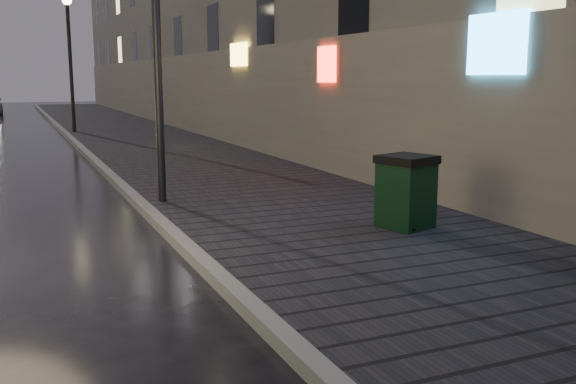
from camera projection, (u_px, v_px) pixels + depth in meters
name	position (u px, v px, depth m)	size (l,w,h in m)	color
ground	(102.00, 364.00, 5.26)	(120.00, 120.00, 0.00)	black
sidewalk	(131.00, 134.00, 25.73)	(4.60, 58.00, 0.15)	black
curb	(68.00, 136.00, 24.79)	(0.20, 58.00, 0.15)	slate
lamp_near	(156.00, 6.00, 10.78)	(0.36, 0.36, 5.28)	black
lamp_far	(70.00, 47.00, 25.22)	(0.36, 0.36, 5.28)	black
trash_bin	(406.00, 191.00, 9.31)	(0.87, 0.87, 1.06)	black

